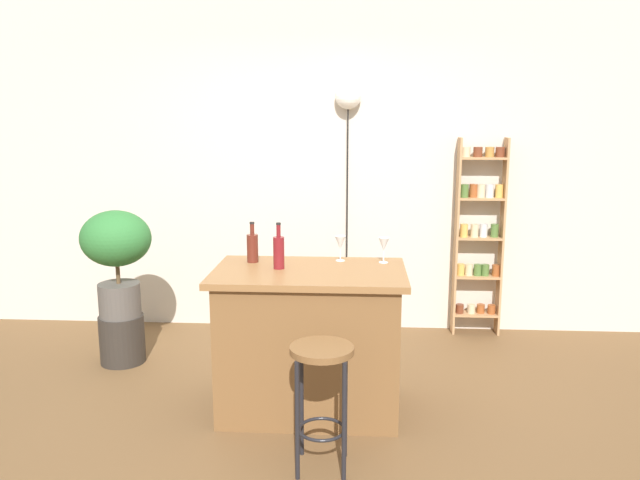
{
  "coord_description": "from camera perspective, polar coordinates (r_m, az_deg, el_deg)",
  "views": [
    {
      "loc": [
        0.3,
        -3.39,
        1.83
      ],
      "look_at": [
        0.05,
        0.55,
        1.05
      ],
      "focal_mm": 35.01,
      "sensor_mm": 36.0,
      "label": 1
    }
  ],
  "objects": [
    {
      "name": "ground",
      "position": [
        3.86,
        -1.31,
        -17.05
      ],
      "size": [
        12.0,
        12.0,
        0.0
      ],
      "primitive_type": "plane",
      "color": "brown"
    },
    {
      "name": "back_wall",
      "position": [
        5.36,
        0.4,
        6.63
      ],
      "size": [
        6.4,
        0.1,
        2.8
      ],
      "primitive_type": "cube",
      "color": "beige",
      "rests_on": "ground"
    },
    {
      "name": "kitchen_counter",
      "position": [
        3.95,
        -0.96,
        -9.11
      ],
      "size": [
        1.18,
        0.74,
        0.91
      ],
      "color": "brown",
      "rests_on": "ground"
    },
    {
      "name": "bar_stool",
      "position": [
        3.3,
        0.17,
        -12.54
      ],
      "size": [
        0.33,
        0.33,
        0.68
      ],
      "color": "black",
      "rests_on": "ground"
    },
    {
      "name": "spice_shelf",
      "position": [
        5.38,
        14.35,
        0.61
      ],
      "size": [
        0.4,
        0.15,
        1.66
      ],
      "color": "tan",
      "rests_on": "ground"
    },
    {
      "name": "plant_stool",
      "position": [
        4.99,
        -17.63,
        -8.61
      ],
      "size": [
        0.33,
        0.33,
        0.36
      ],
      "primitive_type": "cylinder",
      "color": "#2D2823",
      "rests_on": "ground"
    },
    {
      "name": "potted_plant",
      "position": [
        4.81,
        -18.11,
        -0.91
      ],
      "size": [
        0.51,
        0.46,
        0.8
      ],
      "color": "#514C47",
      "rests_on": "plant_stool"
    },
    {
      "name": "bottle_olive_oil",
      "position": [
        3.83,
        -3.79,
        -1.05
      ],
      "size": [
        0.07,
        0.07,
        0.29
      ],
      "color": "maroon",
      "rests_on": "kitchen_counter"
    },
    {
      "name": "bottle_soda_blue",
      "position": [
        4.02,
        -6.19,
        -0.65
      ],
      "size": [
        0.07,
        0.07,
        0.26
      ],
      "color": "#5B2319",
      "rests_on": "kitchen_counter"
    },
    {
      "name": "wine_glass_left",
      "position": [
        3.99,
        5.85,
        -0.44
      ],
      "size": [
        0.07,
        0.07,
        0.16
      ],
      "color": "silver",
      "rests_on": "kitchen_counter"
    },
    {
      "name": "wine_glass_center",
      "position": [
        4.03,
        1.87,
        -0.29
      ],
      "size": [
        0.07,
        0.07,
        0.16
      ],
      "color": "silver",
      "rests_on": "kitchen_counter"
    },
    {
      "name": "pendant_globe_light",
      "position": [
        5.23,
        2.59,
        12.7
      ],
      "size": [
        0.22,
        0.22,
        2.1
      ],
      "color": "black",
      "rests_on": "ground"
    }
  ]
}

